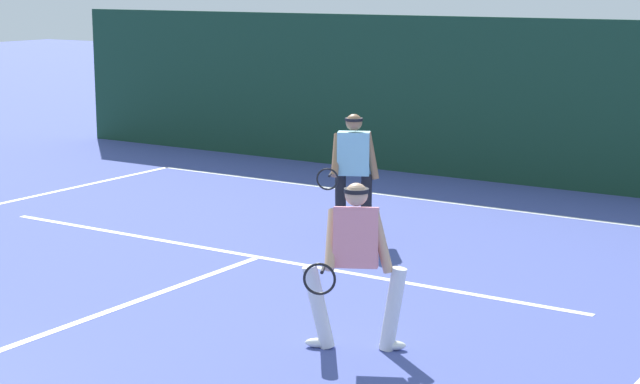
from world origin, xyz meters
TOP-DOWN VIEW (x-y plane):
  - court_line_baseline_far at (0.00, 10.79)m, footprint 10.59×0.10m
  - court_line_service at (0.00, 6.47)m, footprint 8.63×0.10m
  - court_line_centre at (0.00, 3.20)m, footprint 0.10×6.40m
  - player_near at (2.77, 4.25)m, footprint 0.94×1.01m
  - player_far at (0.37, 8.14)m, footprint 0.70×0.93m
  - back_fence_windscreen at (0.00, 12.83)m, footprint 18.06×0.12m

SIDE VIEW (x-z plane):
  - court_line_baseline_far at x=0.00m, z-range 0.00..0.01m
  - court_line_service at x=0.00m, z-range 0.00..0.01m
  - court_line_centre at x=0.00m, z-range 0.00..0.01m
  - player_near at x=2.77m, z-range 0.08..1.67m
  - player_far at x=0.37m, z-range 0.09..1.74m
  - back_fence_windscreen at x=0.00m, z-range 0.00..2.80m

